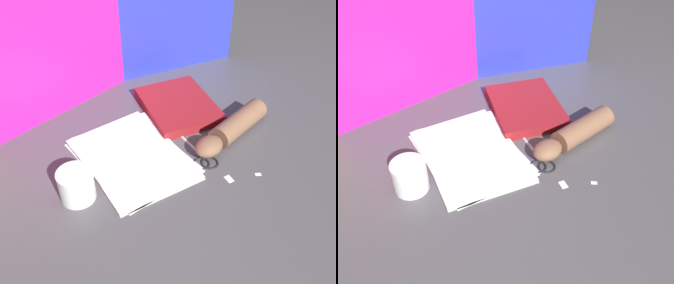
{
  "view_description": "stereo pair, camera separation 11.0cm",
  "coord_description": "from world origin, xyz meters",
  "views": [
    {
      "loc": [
        -0.46,
        -0.66,
        0.77
      ],
      "look_at": [
        0.03,
        0.02,
        0.06
      ],
      "focal_mm": 42.0,
      "sensor_mm": 36.0,
      "label": 1
    },
    {
      "loc": [
        -0.36,
        -0.71,
        0.77
      ],
      "look_at": [
        0.03,
        0.02,
        0.06
      ],
      "focal_mm": 42.0,
      "sensor_mm": 36.0,
      "label": 2
    }
  ],
  "objects": [
    {
      "name": "ground_plane",
      "position": [
        0.0,
        0.0,
        0.0
      ],
      "size": [
        6.0,
        6.0,
        0.0
      ],
      "primitive_type": "plane",
      "color": "#4C494F"
    },
    {
      "name": "backdrop_panel_left",
      "position": [
        -0.26,
        0.44,
        0.26
      ],
      "size": [
        0.65,
        0.06,
        0.53
      ],
      "color": "orange",
      "rests_on": "ground_plane"
    },
    {
      "name": "backdrop_panel_center",
      "position": [
        0.02,
        0.44,
        0.22
      ],
      "size": [
        0.81,
        0.17,
        0.45
      ],
      "color": "#D81E9E",
      "rests_on": "ground_plane"
    },
    {
      "name": "backdrop_panel_right",
      "position": [
        0.26,
        0.44,
        0.23
      ],
      "size": [
        0.65,
        0.15,
        0.46
      ],
      "color": "#2833D1",
      "rests_on": "ground_plane"
    },
    {
      "name": "paper_stack",
      "position": [
        -0.05,
        0.07,
        0.01
      ],
      "size": [
        0.28,
        0.37,
        0.01
      ],
      "color": "white",
      "rests_on": "ground_plane"
    },
    {
      "name": "book_closed",
      "position": [
        0.2,
        0.19,
        0.02
      ],
      "size": [
        0.27,
        0.31,
        0.03
      ],
      "color": "maroon",
      "rests_on": "ground_plane"
    },
    {
      "name": "scissors",
      "position": [
        0.11,
        -0.04,
        0.0
      ],
      "size": [
        0.16,
        0.17,
        0.01
      ],
      "color": "silver",
      "rests_on": "ground_plane"
    },
    {
      "name": "hand_forearm",
      "position": [
        0.24,
        -0.02,
        0.03
      ],
      "size": [
        0.31,
        0.13,
        0.07
      ],
      "color": "brown",
      "rests_on": "ground_plane"
    },
    {
      "name": "paper_scrap_near",
      "position": [
        0.12,
        -0.15,
        0.0
      ],
      "size": [
        0.02,
        0.03,
        0.0
      ],
      "color": "white",
      "rests_on": "ground_plane"
    },
    {
      "name": "paper_scrap_mid",
      "position": [
        0.19,
        -0.18,
        0.0
      ],
      "size": [
        0.02,
        0.02,
        0.0
      ],
      "color": "white",
      "rests_on": "ground_plane"
    },
    {
      "name": "mug",
      "position": [
        -0.24,
        0.03,
        0.04
      ],
      "size": [
        0.09,
        0.09,
        0.09
      ],
      "color": "white",
      "rests_on": "ground_plane"
    }
  ]
}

